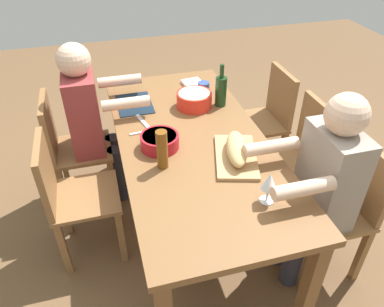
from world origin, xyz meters
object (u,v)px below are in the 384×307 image
at_px(dining_table, 192,150).
at_px(chair_far_right, 342,204).
at_px(beer_bottle, 162,150).
at_px(cup_far_left, 203,88).
at_px(chair_far_left, 267,117).
at_px(chair_near_left, 69,146).
at_px(serving_bowl_pasta, 194,99).
at_px(wine_glass, 269,182).
at_px(chair_near_center, 70,193).
at_px(wine_bottle, 221,90).
at_px(serving_bowl_greens, 160,140).
at_px(chair_far_center, 298,153).
at_px(bread_loaf, 237,148).
at_px(diner_far_right, 321,181).
at_px(cutting_board, 236,156).
at_px(diner_near_left, 91,116).
at_px(napkin_stack, 193,83).

distance_m(dining_table, chair_far_right, 0.92).
height_order(beer_bottle, cup_far_left, beer_bottle).
height_order(chair_far_left, cup_far_left, chair_far_left).
bearing_deg(dining_table, chair_near_left, -124.18).
relative_size(dining_table, serving_bowl_pasta, 7.84).
bearing_deg(beer_bottle, wine_glass, 46.99).
height_order(chair_near_left, chair_near_center, same).
bearing_deg(wine_bottle, serving_bowl_greens, -52.31).
bearing_deg(chair_far_left, serving_bowl_pasta, -77.46).
xyz_separation_m(chair_far_left, chair_far_center, (0.51, 0.00, 0.00)).
xyz_separation_m(bread_loaf, beer_bottle, (-0.03, -0.40, 0.04)).
relative_size(serving_bowl_greens, cup_far_left, 2.62).
distance_m(diner_far_right, wine_bottle, 0.91).
height_order(chair_far_left, beer_bottle, beer_bottle).
distance_m(chair_far_right, cutting_board, 0.68).
xyz_separation_m(chair_far_left, beer_bottle, (0.72, -0.97, 0.37)).
bearing_deg(diner_near_left, cup_far_left, 92.41).
bearing_deg(bread_loaf, diner_far_right, 56.08).
xyz_separation_m(chair_far_right, serving_bowl_pasta, (-0.88, -0.63, 0.32)).
bearing_deg(beer_bottle, bread_loaf, 85.18).
bearing_deg(dining_table, bread_loaf, 35.91).
xyz_separation_m(dining_table, wine_bottle, (-0.35, 0.30, 0.19)).
bearing_deg(serving_bowl_greens, chair_far_right, 63.64).
distance_m(diner_near_left, chair_near_center, 0.58).
bearing_deg(bread_loaf, serving_bowl_greens, -119.06).
distance_m(chair_far_center, chair_near_center, 1.50).
bearing_deg(beer_bottle, diner_far_right, 69.61).
bearing_deg(diner_far_right, chair_far_left, 169.77).
height_order(dining_table, chair_far_center, chair_far_center).
xyz_separation_m(diner_near_left, cutting_board, (0.76, 0.75, 0.05)).
xyz_separation_m(chair_far_left, diner_near_left, (-0.00, -1.31, 0.21)).
bearing_deg(dining_table, serving_bowl_pasta, 162.36).
xyz_separation_m(chair_far_center, napkin_stack, (-0.69, -0.55, 0.27)).
distance_m(diner_near_left, chair_far_right, 1.68).
bearing_deg(chair_far_right, bread_loaf, -114.46).
bearing_deg(napkin_stack, chair_near_left, -78.96).
bearing_deg(chair_far_left, bread_loaf, -36.81).
bearing_deg(wine_glass, chair_far_center, 137.91).
distance_m(chair_near_left, beer_bottle, 0.97).
relative_size(bread_loaf, cup_far_left, 3.82).
relative_size(chair_near_center, diner_far_right, 0.71).
distance_m(chair_near_center, wine_glass, 1.19).
bearing_deg(chair_far_right, napkin_stack, -155.35).
height_order(chair_far_center, bread_loaf, same).
relative_size(diner_far_right, cup_far_left, 14.33).
bearing_deg(wine_bottle, diner_near_left, -100.75).
height_order(serving_bowl_greens, napkin_stack, serving_bowl_greens).
relative_size(wine_bottle, wine_glass, 1.75).
relative_size(chair_far_center, chair_near_left, 1.00).
bearing_deg(cup_far_left, chair_far_left, 86.25).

